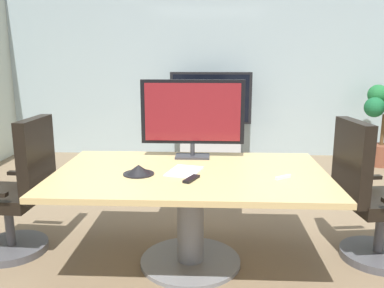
% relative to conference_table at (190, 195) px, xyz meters
% --- Properties ---
extents(ground_plane, '(7.74, 7.74, 0.00)m').
position_rel_conference_table_xyz_m(ground_plane, '(0.09, 0.16, -0.55)').
color(ground_plane, '#7A664C').
extents(wall_back_glass_partition, '(6.27, 0.10, 2.97)m').
position_rel_conference_table_xyz_m(wall_back_glass_partition, '(0.09, 3.53, 0.94)').
color(wall_back_glass_partition, '#9EB2B7').
rests_on(wall_back_glass_partition, ground).
extents(conference_table, '(1.97, 1.21, 0.72)m').
position_rel_conference_table_xyz_m(conference_table, '(0.00, 0.00, 0.00)').
color(conference_table, tan).
rests_on(conference_table, ground).
extents(office_chair_left, '(0.60, 0.58, 1.09)m').
position_rel_conference_table_xyz_m(office_chair_left, '(-1.35, 0.11, -0.09)').
color(office_chair_left, '#4C4C51').
rests_on(office_chair_left, ground).
extents(office_chair_right, '(0.62, 0.60, 1.09)m').
position_rel_conference_table_xyz_m(office_chair_right, '(1.35, 0.12, -0.09)').
color(office_chair_right, '#4C4C51').
rests_on(office_chair_right, ground).
extents(tv_monitor, '(0.84, 0.18, 0.64)m').
position_rel_conference_table_xyz_m(tv_monitor, '(-0.00, 0.43, 0.54)').
color(tv_monitor, '#333338').
rests_on(tv_monitor, conference_table).
extents(wall_display_unit, '(1.20, 0.36, 1.31)m').
position_rel_conference_table_xyz_m(wall_display_unit, '(0.14, 3.17, -0.11)').
color(wall_display_unit, '#B7BABC').
rests_on(wall_display_unit, ground).
extents(potted_plant, '(0.60, 0.58, 1.14)m').
position_rel_conference_table_xyz_m(potted_plant, '(2.57, 2.95, 0.10)').
color(potted_plant, brown).
rests_on(potted_plant, ground).
extents(conference_phone, '(0.22, 0.22, 0.07)m').
position_rel_conference_table_xyz_m(conference_phone, '(-0.36, -0.09, 0.21)').
color(conference_phone, black).
rests_on(conference_phone, conference_table).
extents(remote_control, '(0.11, 0.18, 0.02)m').
position_rel_conference_table_xyz_m(remote_control, '(0.02, -0.21, 0.19)').
color(remote_control, black).
rests_on(remote_control, conference_table).
extents(whiteboard_marker, '(0.12, 0.09, 0.02)m').
position_rel_conference_table_xyz_m(whiteboard_marker, '(0.64, -0.14, 0.19)').
color(whiteboard_marker, silver).
rests_on(whiteboard_marker, conference_table).
extents(paper_notepad, '(0.28, 0.34, 0.01)m').
position_rel_conference_table_xyz_m(paper_notepad, '(-0.04, -0.01, 0.18)').
color(paper_notepad, white).
rests_on(paper_notepad, conference_table).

